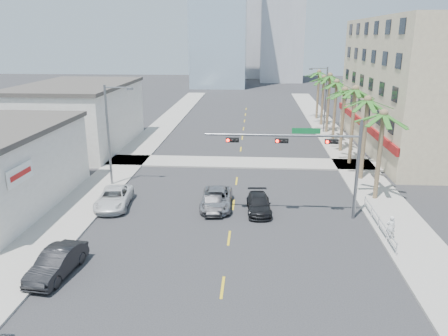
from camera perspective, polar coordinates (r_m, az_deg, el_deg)
name	(u,v)px	position (r m, az deg, el deg)	size (l,w,h in m)	color
ground	(225,269)	(26.06, 0.13, -12.99)	(260.00, 260.00, 0.00)	#262628
sidewalk_right	(358,170)	(45.68, 17.09, -0.29)	(4.00, 120.00, 0.15)	gray
sidewalk_left	(123,166)	(46.47, -13.08, 0.31)	(4.00, 120.00, 0.15)	gray
sidewalk_cross	(239,162)	(46.40, 1.97, 0.73)	(80.00, 4.00, 0.15)	gray
building_right	(432,85)	(56.66, 25.55, 9.72)	(15.25, 28.00, 15.00)	tan
building_left_far	(79,117)	(55.54, -18.42, 6.30)	(11.00, 18.00, 7.20)	beige
tower_far_center	(242,9)	(147.83, 2.38, 19.99)	(16.00, 16.00, 42.00)	#ADADB2
traffic_signal_mast	(313,152)	(31.80, 11.59, 2.11)	(11.12, 0.54, 7.20)	slate
palm_tree_0	(384,115)	(36.47, 20.13, 6.55)	(4.80, 4.80, 7.80)	brown
palm_tree_1	(368,101)	(41.38, 18.26, 8.34)	(4.80, 4.80, 8.16)	brown
palm_tree_2	(355,90)	(46.35, 16.78, 9.74)	(4.80, 4.80, 8.52)	brown
palm_tree_3	(345,91)	(51.49, 15.49, 9.71)	(4.80, 4.80, 7.80)	brown
palm_tree_4	(337,83)	(56.53, 14.51, 10.73)	(4.80, 4.80, 8.16)	brown
palm_tree_5	(330,76)	(61.60, 13.69, 11.58)	(4.80, 4.80, 8.52)	brown
palm_tree_6	(324,78)	(66.77, 12.92, 11.41)	(4.80, 4.80, 7.80)	brown
palm_tree_7	(319,73)	(71.87, 12.33, 12.08)	(4.80, 4.80, 8.16)	brown
streetlight_left	(110,131)	(39.43, -14.65, 4.74)	(2.55, 0.25, 9.00)	slate
streetlight_right	(324,96)	(61.79, 12.95, 9.10)	(2.55, 0.25, 9.00)	slate
guardrail	(379,221)	(32.30, 19.57, -6.55)	(0.08, 8.08, 1.00)	silver
car_parked_mid	(57,263)	(26.81, -20.99, -11.48)	(1.59, 4.56, 1.50)	black
car_parked_far	(114,198)	(35.57, -14.17, -3.82)	(2.39, 5.19, 1.44)	silver
car_lane_left	(213,203)	(33.73, -1.42, -4.62)	(1.31, 3.76, 1.24)	black
car_lane_center	(216,199)	(34.39, -0.99, -4.03)	(2.34, 5.08, 1.41)	#A5A5AA
car_lane_right	(259,204)	(33.64, 4.56, -4.70)	(1.78, 4.37, 1.27)	black
pedestrian	(391,227)	(30.79, 20.93, -7.27)	(0.60, 0.39, 1.63)	silver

